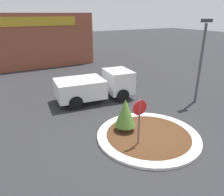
% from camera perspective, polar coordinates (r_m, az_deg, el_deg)
% --- Properties ---
extents(ground_plane, '(120.00, 120.00, 0.00)m').
position_cam_1_polar(ground_plane, '(10.90, 9.39, -9.95)').
color(ground_plane, '#2D2D30').
extents(traffic_island, '(4.95, 4.95, 0.13)m').
position_cam_1_polar(traffic_island, '(10.87, 9.41, -9.67)').
color(traffic_island, silver).
rests_on(traffic_island, ground_plane).
extents(stop_sign, '(0.68, 0.07, 2.24)m').
position_cam_1_polar(stop_sign, '(9.41, 7.18, -4.40)').
color(stop_sign, '#4C4C51').
rests_on(stop_sign, ground_plane).
extents(island_shrub, '(1.04, 1.04, 1.65)m').
position_cam_1_polar(island_shrub, '(10.66, 3.49, -3.83)').
color(island_shrub, brown).
rests_on(island_shrub, traffic_island).
extents(utility_truck, '(5.37, 2.82, 1.92)m').
position_cam_1_polar(utility_truck, '(14.79, -4.28, 3.22)').
color(utility_truck, silver).
rests_on(utility_truck, ground_plane).
extents(storefront_building, '(13.63, 6.07, 5.62)m').
position_cam_1_polar(storefront_building, '(27.21, -21.45, 14.06)').
color(storefront_building, brown).
rests_on(storefront_building, ground_plane).
extents(light_pole, '(0.70, 0.30, 5.29)m').
position_cam_1_polar(light_pole, '(14.99, 22.39, 10.43)').
color(light_pole, '#4C4C51').
rests_on(light_pole, ground_plane).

